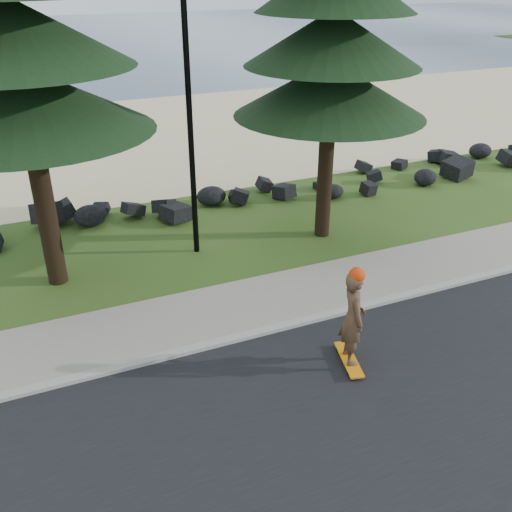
{
  "coord_description": "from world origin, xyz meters",
  "views": [
    {
      "loc": [
        -3.86,
        -9.61,
        6.74
      ],
      "look_at": [
        0.3,
        0.0,
        1.31
      ],
      "focal_mm": 40.0,
      "sensor_mm": 36.0,
      "label": 1
    }
  ],
  "objects": [
    {
      "name": "ground",
      "position": [
        0.0,
        0.0,
        0.0
      ],
      "size": [
        160.0,
        160.0,
        0.0
      ],
      "primitive_type": "plane",
      "color": "#304F18",
      "rests_on": "ground"
    },
    {
      "name": "road",
      "position": [
        0.0,
        -4.5,
        0.01
      ],
      "size": [
        160.0,
        7.0,
        0.02
      ],
      "primitive_type": "cube",
      "color": "black",
      "rests_on": "ground"
    },
    {
      "name": "kerb",
      "position": [
        0.0,
        -0.9,
        0.05
      ],
      "size": [
        160.0,
        0.2,
        0.1
      ],
      "primitive_type": "cube",
      "color": "#A49F93",
      "rests_on": "ground"
    },
    {
      "name": "sidewalk",
      "position": [
        0.0,
        0.2,
        0.04
      ],
      "size": [
        160.0,
        2.0,
        0.08
      ],
      "primitive_type": "cube",
      "color": "#9C9583",
      "rests_on": "ground"
    },
    {
      "name": "beach_sand",
      "position": [
        0.0,
        14.5,
        0.01
      ],
      "size": [
        160.0,
        15.0,
        0.01
      ],
      "primitive_type": "cube",
      "color": "beige",
      "rests_on": "ground"
    },
    {
      "name": "ocean",
      "position": [
        0.0,
        51.0,
        0.0
      ],
      "size": [
        160.0,
        58.0,
        0.01
      ],
      "primitive_type": "cube",
      "color": "#39536D",
      "rests_on": "ground"
    },
    {
      "name": "seawall_boulders",
      "position": [
        0.0,
        5.6,
        0.0
      ],
      "size": [
        60.0,
        2.4,
        1.1
      ],
      "primitive_type": null,
      "color": "black",
      "rests_on": "ground"
    },
    {
      "name": "lamp_post",
      "position": [
        0.0,
        3.2,
        4.13
      ],
      "size": [
        0.25,
        0.14,
        8.14
      ],
      "color": "black",
      "rests_on": "ground"
    },
    {
      "name": "skateboarder",
      "position": [
        1.15,
        -2.43,
        1.03
      ],
      "size": [
        0.59,
        1.13,
        2.04
      ],
      "rotation": [
        0.0,
        0.0,
        1.32
      ],
      "color": "orange",
      "rests_on": "ground"
    }
  ]
}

